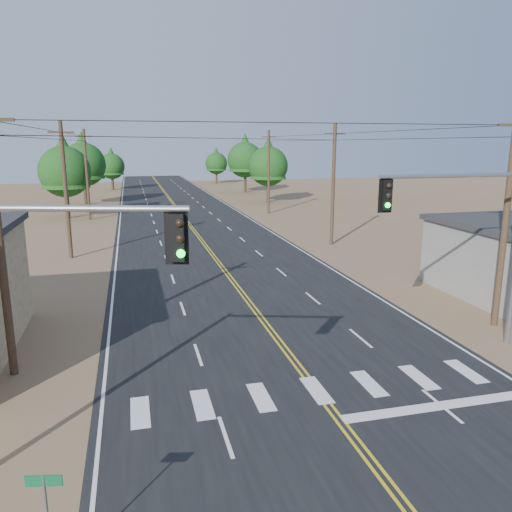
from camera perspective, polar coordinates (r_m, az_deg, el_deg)
name	(u,v)px	position (r m, az deg, el deg)	size (l,w,h in m)	color
road	(213,256)	(38.33, -4.89, 0.01)	(15.00, 200.00, 0.02)	black
utility_pole_left_mid	(66,190)	(39.33, -20.92, 7.09)	(1.80, 0.30, 10.00)	#4C3826
utility_pole_left_far	(87,174)	(59.19, -18.77, 8.87)	(1.80, 0.30, 10.00)	#4C3826
utility_pole_right_near	(506,218)	(25.28, 26.66, 3.88)	(1.80, 0.30, 10.00)	#4C3826
utility_pole_right_mid	(333,184)	(42.38, 8.81, 8.11)	(1.80, 0.30, 10.00)	#4C3826
utility_pole_right_far	(269,171)	(61.26, 1.46, 9.63)	(1.80, 0.30, 10.00)	#4C3826
signal_mast_left	(20,299)	(12.98, -25.34, -4.44)	(5.64, 1.92, 7.19)	gray
signal_mast_right	(480,230)	(21.84, 24.26, 2.77)	(6.70, 0.62, 7.42)	gray
street_sign	(47,511)	(11.39, -22.78, -25.29)	(0.69, 0.17, 2.34)	gray
tree_left_near	(64,166)	(61.31, -21.06, 9.54)	(5.79, 5.79, 9.65)	#3F2D1E
tree_left_mid	(83,160)	(74.27, -19.18, 10.32)	(6.08, 6.08, 10.14)	#3F2D1E
tree_left_far	(111,164)	(97.29, -16.19, 10.10)	(4.71, 4.71, 7.85)	#3F2D1E
tree_right_near	(268,162)	(73.12, 1.40, 10.68)	(5.70, 5.70, 9.50)	#3F2D1E
tree_right_mid	(245,156)	(88.67, -1.26, 11.34)	(6.16, 6.16, 10.26)	#3F2D1E
tree_right_far	(216,161)	(109.36, -4.56, 10.76)	(4.66, 4.66, 7.76)	#3F2D1E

